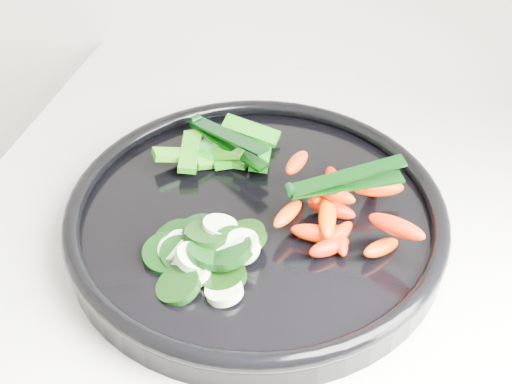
# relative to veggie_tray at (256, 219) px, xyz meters

# --- Properties ---
(veggie_tray) EXTENTS (0.42, 0.42, 0.04)m
(veggie_tray) POSITION_rel_veggie_tray_xyz_m (0.00, 0.00, 0.00)
(veggie_tray) COLOR black
(veggie_tray) RESTS_ON counter
(cucumber_pile) EXTENTS (0.12, 0.13, 0.04)m
(cucumber_pile) POSITION_rel_veggie_tray_xyz_m (-0.03, -0.07, 0.01)
(cucumber_pile) COLOR black
(cucumber_pile) RESTS_ON veggie_tray
(carrot_pile) EXTENTS (0.15, 0.15, 0.05)m
(carrot_pile) POSITION_rel_veggie_tray_xyz_m (0.08, 0.01, 0.02)
(carrot_pile) COLOR #FD2600
(carrot_pile) RESTS_ON veggie_tray
(pepper_pile) EXTENTS (0.12, 0.10, 0.04)m
(pepper_pile) POSITION_rel_veggie_tray_xyz_m (-0.06, 0.08, 0.01)
(pepper_pile) COLOR #136B0A
(pepper_pile) RESTS_ON veggie_tray
(tong_carrot) EXTENTS (0.11, 0.07, 0.02)m
(tong_carrot) POSITION_rel_veggie_tray_xyz_m (0.08, 0.01, 0.05)
(tong_carrot) COLOR black
(tong_carrot) RESTS_ON carrot_pile
(tong_pepper) EXTENTS (0.10, 0.07, 0.02)m
(tong_pepper) POSITION_rel_veggie_tray_xyz_m (-0.05, 0.08, 0.03)
(tong_pepper) COLOR black
(tong_pepper) RESTS_ON pepper_pile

